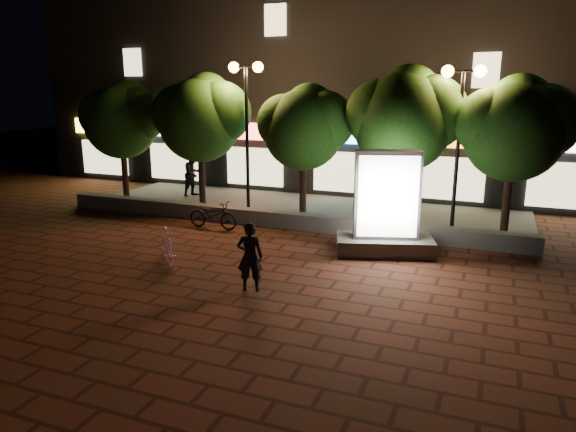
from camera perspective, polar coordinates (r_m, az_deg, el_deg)
The scene contains 16 objects.
ground at distance 13.72m, azimuth -8.20°, elevation -5.14°, with size 80.00×80.00×0.00m, color #512419.
retaining_wall at distance 17.08m, azimuth -1.58°, elevation -0.29°, with size 16.00×0.45×0.50m, color #63615C.
sidewalk at distance 19.38m, azimuth 1.34°, elevation 0.81°, with size 16.00×5.00×0.08m, color #63615C.
building_block at distance 25.07m, azimuth 6.76°, elevation 15.13°, with size 28.00×8.12×11.30m.
tree_far_left at distance 21.47m, azimuth -17.59°, elevation 10.24°, with size 3.36×2.80×4.63m.
tree_left at distance 19.46m, azimuth -9.43°, elevation 10.82°, with size 3.60×3.00×4.89m.
tree_mid at distance 17.75m, azimuth 1.91°, elevation 9.97°, with size 3.24×2.70×4.50m.
tree_right at distance 16.90m, azimuth 12.71°, elevation 10.62°, with size 3.72×3.10×5.07m.
tree_far_right at distance 16.70m, azimuth 23.68°, elevation 9.09°, with size 3.48×2.90×4.76m.
street_lamp_left at distance 18.27m, azimuth -4.57°, elevation 12.60°, with size 1.26×0.36×5.18m.
street_lamp_right at distance 16.44m, azimuth 18.38°, elevation 11.32°, with size 1.26×0.36×4.98m.
ad_kiosk at distance 14.39m, azimuth 10.65°, elevation 0.40°, with size 2.87×2.02×2.82m.
scooter_pink at distance 13.75m, azimuth -13.02°, elevation -3.30°, with size 0.43×1.53×0.92m, color #F9A9D4.
rider at distance 11.62m, azimuth -4.18°, elevation -4.45°, with size 0.58×0.38×1.59m, color black.
scooter_parked at distance 16.90m, azimuth -8.19°, elevation 0.13°, with size 0.60×1.73×0.91m, color black.
pedestrian at distance 21.65m, azimuth -10.33°, elevation 4.56°, with size 0.89×0.69×1.83m, color black.
Camera 1 is at (6.55, -11.20, 4.47)m, focal length 32.56 mm.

